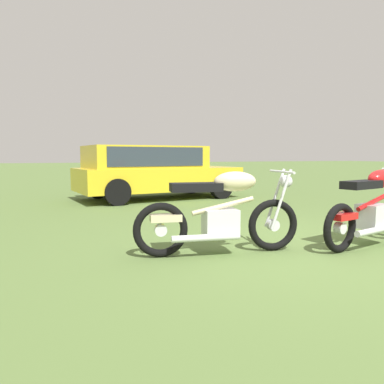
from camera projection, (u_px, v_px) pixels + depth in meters
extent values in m
plane|color=#567038|center=(301.00, 248.00, 4.80)|extent=(120.00, 120.00, 0.00)
torus|color=black|center=(273.00, 225.00, 4.63)|extent=(0.65, 0.19, 0.64)
torus|color=black|center=(161.00, 230.00, 4.33)|extent=(0.65, 0.19, 0.64)
cylinder|color=silver|center=(273.00, 225.00, 4.63)|extent=(0.15, 0.12, 0.14)
cylinder|color=silver|center=(161.00, 230.00, 4.33)|extent=(0.15, 0.12, 0.14)
cylinder|color=silver|center=(275.00, 198.00, 4.70)|extent=(0.27, 0.08, 0.73)
cylinder|color=silver|center=(281.00, 199.00, 4.52)|extent=(0.27, 0.08, 0.73)
cube|color=silver|center=(220.00, 223.00, 4.48)|extent=(0.44, 0.36, 0.32)
cylinder|color=beige|center=(223.00, 206.00, 4.46)|extent=(0.77, 0.18, 0.22)
ellipsoid|color=beige|center=(235.00, 181.00, 4.47)|extent=(0.56, 0.34, 0.24)
cube|color=black|center=(196.00, 187.00, 4.37)|extent=(0.63, 0.33, 0.10)
cube|color=beige|center=(166.00, 218.00, 4.33)|extent=(0.38, 0.24, 0.08)
cylinder|color=silver|center=(282.00, 172.00, 4.59)|extent=(0.14, 0.64, 0.03)
sphere|color=silver|center=(286.00, 181.00, 4.61)|extent=(0.18, 0.18, 0.16)
cylinder|color=silver|center=(206.00, 238.00, 4.29)|extent=(0.80, 0.21, 0.08)
torus|color=black|center=(340.00, 228.00, 4.54)|extent=(0.61, 0.23, 0.61)
cylinder|color=silver|center=(340.00, 228.00, 4.54)|extent=(0.16, 0.13, 0.14)
cube|color=silver|center=(373.00, 216.00, 4.95)|extent=(0.46, 0.38, 0.32)
cylinder|color=red|center=(375.00, 201.00, 4.95)|extent=(0.77, 0.24, 0.22)
ellipsoid|color=red|center=(382.00, 179.00, 5.01)|extent=(0.57, 0.37, 0.24)
cube|color=black|center=(362.00, 185.00, 4.74)|extent=(0.64, 0.37, 0.10)
cube|color=red|center=(343.00, 216.00, 4.56)|extent=(0.39, 0.26, 0.08)
cylinder|color=silver|center=(375.00, 230.00, 4.71)|extent=(0.80, 0.26, 0.08)
cube|color=gold|center=(159.00, 178.00, 10.27)|extent=(4.54, 2.39, 0.60)
cube|color=gold|center=(145.00, 157.00, 10.02)|extent=(3.23, 2.04, 0.60)
cube|color=#2D3842|center=(145.00, 157.00, 10.02)|extent=(2.78, 2.02, 0.48)
cylinder|color=black|center=(190.00, 183.00, 11.77)|extent=(0.66, 0.30, 0.64)
cylinder|color=black|center=(221.00, 187.00, 10.26)|extent=(0.66, 0.30, 0.64)
cylinder|color=black|center=(97.00, 187.00, 10.34)|extent=(0.66, 0.30, 0.64)
cylinder|color=black|center=(117.00, 192.00, 8.83)|extent=(0.66, 0.30, 0.64)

